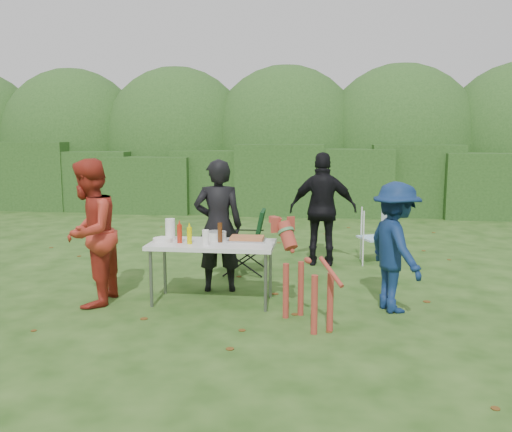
# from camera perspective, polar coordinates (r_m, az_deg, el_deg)

# --- Properties ---
(ground) EXTENTS (80.00, 80.00, 0.00)m
(ground) POSITION_cam_1_polar(r_m,az_deg,el_deg) (6.45, -3.14, -9.77)
(ground) COLOR #1E4211
(hedge_row) EXTENTS (22.00, 1.40, 1.70)m
(hedge_row) POSITION_cam_1_polar(r_m,az_deg,el_deg) (14.11, 2.64, 3.77)
(hedge_row) COLOR #23471C
(hedge_row) RESTS_ON ground
(shrub_backdrop) EXTENTS (20.00, 2.60, 3.20)m
(shrub_backdrop) POSITION_cam_1_polar(r_m,az_deg,el_deg) (15.66, 3.13, 6.98)
(shrub_backdrop) COLOR #3D6628
(shrub_backdrop) RESTS_ON ground
(folding_table) EXTENTS (1.50, 0.70, 0.74)m
(folding_table) POSITION_cam_1_polar(r_m,az_deg,el_deg) (6.56, -4.64, -3.26)
(folding_table) COLOR silver
(folding_table) RESTS_ON ground
(person_cook) EXTENTS (0.69, 0.51, 1.72)m
(person_cook) POSITION_cam_1_polar(r_m,az_deg,el_deg) (7.01, -3.99, -1.03)
(person_cook) COLOR black
(person_cook) RESTS_ON ground
(person_red_jacket) EXTENTS (0.70, 0.88, 1.75)m
(person_red_jacket) POSITION_cam_1_polar(r_m,az_deg,el_deg) (6.71, -17.12, -1.70)
(person_red_jacket) COLOR #A92D20
(person_red_jacket) RESTS_ON ground
(person_black_puffy) EXTENTS (1.04, 0.44, 1.76)m
(person_black_puffy) POSITION_cam_1_polar(r_m,az_deg,el_deg) (8.46, 7.07, 0.71)
(person_black_puffy) COLOR black
(person_black_puffy) RESTS_ON ground
(child) EXTENTS (0.87, 1.10, 1.50)m
(child) POSITION_cam_1_polar(r_m,az_deg,el_deg) (6.42, 14.46, -3.19)
(child) COLOR #0F254E
(child) RESTS_ON ground
(dog) EXTENTS (1.02, 1.18, 1.07)m
(dog) POSITION_cam_1_polar(r_m,az_deg,el_deg) (5.83, 5.45, -6.29)
(dog) COLOR #9E3729
(dog) RESTS_ON ground
(camping_chair) EXTENTS (0.62, 0.62, 0.95)m
(camping_chair) POSITION_cam_1_polar(r_m,az_deg,el_deg) (7.96, -1.18, -2.67)
(camping_chair) COLOR black
(camping_chair) RESTS_ON ground
(lawn_chair) EXTENTS (0.69, 0.69, 0.89)m
(lawn_chair) POSITION_cam_1_polar(r_m,az_deg,el_deg) (8.79, 12.57, -2.02)
(lawn_chair) COLOR #56BFE7
(lawn_chair) RESTS_ON ground
(food_tray) EXTENTS (0.45, 0.30, 0.02)m
(food_tray) POSITION_cam_1_polar(r_m,az_deg,el_deg) (6.63, -0.96, -2.55)
(food_tray) COLOR #B7B7BA
(food_tray) RESTS_ON folding_table
(focaccia_bread) EXTENTS (0.40, 0.26, 0.04)m
(focaccia_bread) POSITION_cam_1_polar(r_m,az_deg,el_deg) (6.62, -0.96, -2.31)
(focaccia_bread) COLOR #BB6C3C
(focaccia_bread) RESTS_ON food_tray
(mustard_bottle) EXTENTS (0.06, 0.06, 0.20)m
(mustard_bottle) POSITION_cam_1_polar(r_m,az_deg,el_deg) (6.48, -7.02, -2.06)
(mustard_bottle) COLOR #D3CB00
(mustard_bottle) RESTS_ON folding_table
(ketchup_bottle) EXTENTS (0.06, 0.06, 0.22)m
(ketchup_bottle) POSITION_cam_1_polar(r_m,az_deg,el_deg) (6.55, -8.05, -1.87)
(ketchup_bottle) COLOR #B22211
(ketchup_bottle) RESTS_ON folding_table
(beer_bottle) EXTENTS (0.06, 0.06, 0.24)m
(beer_bottle) POSITION_cam_1_polar(r_m,az_deg,el_deg) (6.53, -3.82, -1.74)
(beer_bottle) COLOR #47230F
(beer_bottle) RESTS_ON folding_table
(paper_towel_roll) EXTENTS (0.12, 0.12, 0.26)m
(paper_towel_roll) POSITION_cam_1_polar(r_m,az_deg,el_deg) (6.77, -9.02, -1.38)
(paper_towel_roll) COLOR white
(paper_towel_roll) RESTS_ON folding_table
(cup_stack) EXTENTS (0.08, 0.08, 0.18)m
(cup_stack) POSITION_cam_1_polar(r_m,az_deg,el_deg) (6.39, -5.33, -2.26)
(cup_stack) COLOR white
(cup_stack) RESTS_ON folding_table
(pasta_bowl) EXTENTS (0.26, 0.26, 0.10)m
(pasta_bowl) POSITION_cam_1_polar(r_m,az_deg,el_deg) (6.72, -4.25, -2.06)
(pasta_bowl) COLOR silver
(pasta_bowl) RESTS_ON folding_table
(plate_stack) EXTENTS (0.24, 0.24, 0.05)m
(plate_stack) POSITION_cam_1_polar(r_m,az_deg,el_deg) (6.65, -9.78, -2.50)
(plate_stack) COLOR white
(plate_stack) RESTS_ON folding_table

